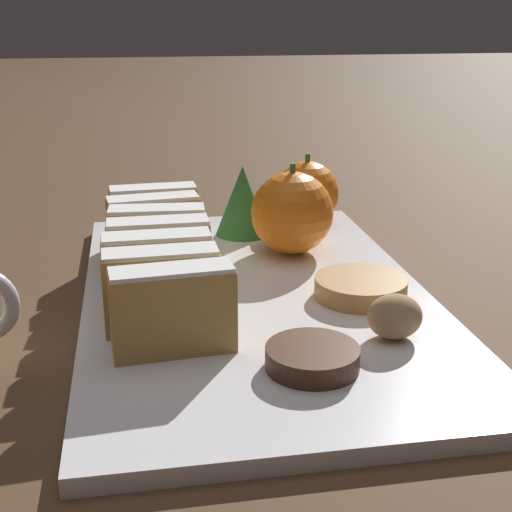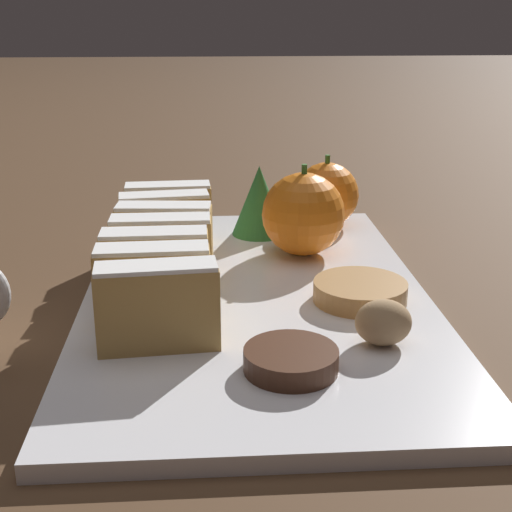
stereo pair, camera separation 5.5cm
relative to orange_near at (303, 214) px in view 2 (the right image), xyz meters
name	(u,v)px [view 2 (the right image)]	position (x,y,z in m)	size (l,w,h in m)	color
ground_plane	(256,305)	(-0.05, -0.09, -0.05)	(6.00, 6.00, 0.00)	#513823
serving_platter	(256,299)	(-0.05, -0.09, -0.04)	(0.27, 0.44, 0.01)	white
stollen_slice_front	(158,307)	(-0.12, -0.18, -0.01)	(0.08, 0.03, 0.06)	tan
stollen_slice_second	(153,286)	(-0.12, -0.15, -0.01)	(0.08, 0.03, 0.06)	tan
stollen_slice_third	(155,268)	(-0.13, -0.11, -0.01)	(0.08, 0.03, 0.06)	tan
stollen_slice_fourth	(161,252)	(-0.12, -0.07, -0.01)	(0.08, 0.03, 0.06)	tan
stollen_slice_fifth	(165,238)	(-0.12, -0.04, -0.01)	(0.08, 0.03, 0.06)	tan
stollen_slice_sixth	(165,225)	(-0.12, 0.00, -0.01)	(0.08, 0.03, 0.06)	tan
stollen_slice_back	(169,214)	(-0.12, 0.04, -0.01)	(0.08, 0.03, 0.06)	tan
orange_near	(303,214)	(0.00, 0.00, 0.00)	(0.07, 0.07, 0.08)	orange
orange_far	(326,195)	(0.04, 0.09, 0.00)	(0.07, 0.07, 0.07)	orange
walnut	(383,322)	(0.03, -0.19, -0.02)	(0.04, 0.03, 0.03)	tan
chocolate_cookie	(291,360)	(-0.04, -0.22, -0.03)	(0.06, 0.06, 0.01)	#472819
gingerbread_cookie	(360,291)	(0.03, -0.11, -0.03)	(0.07, 0.07, 0.02)	#B27F47
evergreen_sprig	(259,200)	(-0.04, 0.06, 0.00)	(0.05, 0.05, 0.07)	#2D7538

